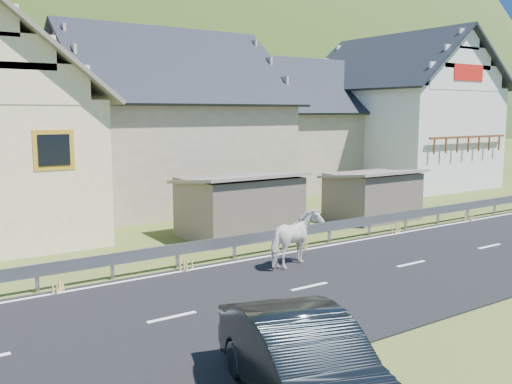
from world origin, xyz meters
TOP-DOWN VIEW (x-y plane):
  - ground at (0.00, 0.00)m, footprint 160.00×160.00m
  - road at (0.00, 0.00)m, footprint 60.00×7.00m
  - lane_markings at (0.00, 0.00)m, footprint 60.00×6.60m
  - guardrail at (-0.00, 3.68)m, footprint 28.10×0.09m
  - shed_left at (-2.00, 6.50)m, footprint 4.30×3.30m
  - shed_right at (4.50, 6.00)m, footprint 3.80×2.90m
  - house_stone_a at (-1.00, 15.00)m, footprint 10.80×9.80m
  - house_stone_b at (9.00, 17.00)m, footprint 9.80×8.80m
  - house_white at (15.00, 14.00)m, footprint 8.80×10.80m
  - horse at (-3.02, 1.82)m, footprint 1.51×2.15m
  - car at (-8.05, -4.74)m, footprint 2.72×4.76m

SIDE VIEW (x-z plane):
  - ground at x=0.00m, z-range 0.00..0.00m
  - road at x=0.00m, z-range 0.00..0.04m
  - lane_markings at x=0.00m, z-range 0.04..0.05m
  - guardrail at x=0.00m, z-range 0.19..0.94m
  - car at x=-8.05m, z-range 0.00..1.48m
  - horse at x=-3.02m, z-range 0.04..1.70m
  - shed_right at x=4.50m, z-range -0.10..2.10m
  - shed_left at x=-2.00m, z-range -0.10..2.30m
  - house_stone_b at x=9.00m, z-range 0.19..8.29m
  - house_stone_a at x=-1.00m, z-range 0.18..9.08m
  - house_white at x=15.00m, z-range 0.21..9.91m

